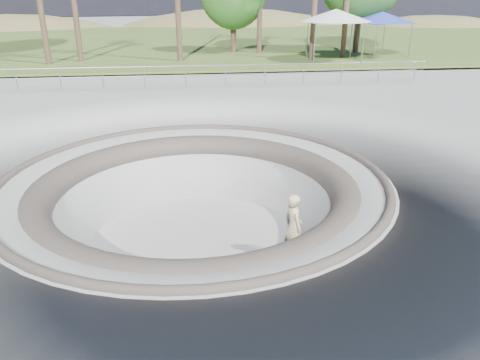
% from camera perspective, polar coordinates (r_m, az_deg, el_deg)
% --- Properties ---
extents(ground, '(180.00, 180.00, 0.00)m').
position_cam_1_polar(ground, '(12.44, -5.58, 0.18)').
color(ground, gray).
rests_on(ground, ground).
extents(skate_bowl, '(14.00, 14.00, 4.10)m').
position_cam_1_polar(skate_bowl, '(13.23, -5.29, -7.19)').
color(skate_bowl, gray).
rests_on(skate_bowl, ground).
extents(grass_strip, '(180.00, 36.00, 0.12)m').
position_cam_1_polar(grass_strip, '(45.75, -7.14, 16.45)').
color(grass_strip, '#415C24').
rests_on(grass_strip, ground).
extents(distant_hills, '(103.20, 45.00, 28.60)m').
position_cam_1_polar(distant_hills, '(69.81, -3.87, 12.49)').
color(distant_hills, brown).
rests_on(distant_hills, ground).
extents(safety_railing, '(25.00, 0.06, 1.03)m').
position_cam_1_polar(safety_railing, '(23.87, -6.67, 12.50)').
color(safety_railing, gray).
rests_on(safety_railing, ground).
extents(skateboard, '(0.83, 0.45, 0.08)m').
position_cam_1_polar(skateboard, '(12.41, 6.38, -9.39)').
color(skateboard, olive).
rests_on(skateboard, ground).
extents(skater, '(0.54, 0.72, 1.78)m').
position_cam_1_polar(skater, '(11.97, 6.56, -5.68)').
color(skater, '#D6C28A').
rests_on(skater, skateboard).
extents(canopy_white, '(6.39, 6.39, 3.25)m').
position_cam_1_polar(canopy_white, '(32.24, 11.60, 19.06)').
color(canopy_white, gray).
rests_on(canopy_white, ground).
extents(canopy_blue, '(5.77, 5.77, 3.01)m').
position_cam_1_polar(canopy_blue, '(34.82, 16.96, 18.43)').
color(canopy_blue, gray).
rests_on(canopy_blue, ground).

